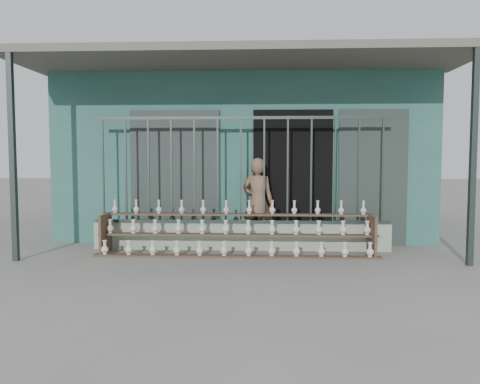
{
  "coord_description": "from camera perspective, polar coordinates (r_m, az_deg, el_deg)",
  "views": [
    {
      "loc": [
        0.35,
        -6.55,
        1.54
      ],
      "look_at": [
        0.0,
        1.0,
        1.0
      ],
      "focal_mm": 35.0,
      "sensor_mm": 36.0,
      "label": 1
    }
  ],
  "objects": [
    {
      "name": "parapet_wall",
      "position": [
        7.96,
        0.1,
        -5.42
      ],
      "size": [
        5.0,
        0.2,
        0.45
      ],
      "primitive_type": "cube",
      "color": "#95A58E",
      "rests_on": "ground"
    },
    {
      "name": "security_fence",
      "position": [
        7.86,
        0.1,
        2.69
      ],
      "size": [
        5.0,
        0.04,
        1.8
      ],
      "color": "#283330",
      "rests_on": "parapet_wall"
    },
    {
      "name": "ground",
      "position": [
        6.73,
        -0.4,
        -9.13
      ],
      "size": [
        60.0,
        60.0,
        0.0
      ],
      "primitive_type": "plane",
      "color": "slate"
    },
    {
      "name": "shelf_rack",
      "position": [
        7.53,
        -0.39,
        -4.92
      ],
      "size": [
        4.5,
        0.68,
        0.85
      ],
      "color": "brown",
      "rests_on": "ground"
    },
    {
      "name": "elderly_woman",
      "position": [
        8.15,
        2.18,
        -1.28
      ],
      "size": [
        0.66,
        0.54,
        1.56
      ],
      "primitive_type": "imported",
      "rotation": [
        0.0,
        0.0,
        2.81
      ],
      "color": "brown",
      "rests_on": "ground"
    },
    {
      "name": "workshop_building",
      "position": [
        10.78,
        0.83,
        4.51
      ],
      "size": [
        7.4,
        6.6,
        3.21
      ],
      "color": "#2B5C53",
      "rests_on": "ground"
    }
  ]
}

